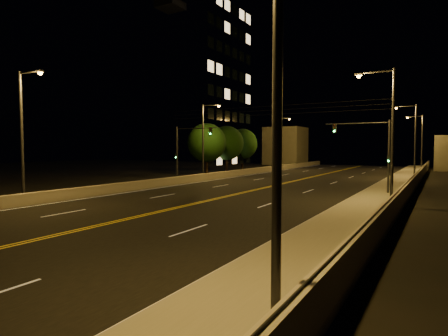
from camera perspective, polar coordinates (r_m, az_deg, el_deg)
The scene contains 22 objects.
road at distance 28.01m, azimuth -1.48°, elevation -4.78°, with size 18.00×120.00×0.02m, color black.
sidewalk at distance 24.19m, azimuth 20.97°, elevation -5.92°, with size 3.60×120.00×0.30m, color gray.
curb at distance 24.56m, azimuth 16.63°, elevation -5.89°, with size 0.14×120.00×0.15m, color gray.
parapet_wall at distance 23.89m, azimuth 24.92°, elevation -4.54°, with size 0.30×120.00×1.00m, color #AAA08D.
jersey_barrier at distance 33.78m, azimuth -15.08°, elevation -2.84°, with size 0.45×120.00×0.82m, color #AAA08D.
distant_building_left at distance 85.76m, azimuth 9.37°, elevation 3.33°, with size 8.00×8.00×8.36m, color gray.
parapet_rail at distance 23.83m, azimuth 24.95°, elevation -3.28°, with size 0.06×0.06×120.00m, color black.
lane_markings at distance 27.95m, azimuth -1.56°, elevation -4.77°, with size 17.32×116.00×0.00m.
streetlight_0 at distance 7.62m, azimuth 6.13°, elevation 13.16°, with size 2.55×0.28×9.01m.
streetlight_1 at distance 26.81m, azimuth 23.75°, elevation 5.74°, with size 2.55×0.28×9.01m.
streetlight_2 at distance 50.47m, azimuth 26.83°, elevation 4.34°, with size 2.55×0.28×9.01m.
streetlight_3 at distance 67.77m, azimuth 27.71°, elevation 3.93°, with size 2.55×0.28×9.01m.
streetlight_4 at distance 28.83m, azimuth -28.18°, elevation 5.43°, with size 2.55×0.28×9.01m.
streetlight_5 at distance 44.83m, azimuth -2.92°, elevation 4.86°, with size 2.55×0.28×9.01m.
streetlight_6 at distance 65.58m, azimuth 8.32°, elevation 4.30°, with size 2.55×0.28×9.01m.
traffic_signal_right at distance 32.21m, azimuth 22.07°, elevation 2.83°, with size 5.11×0.31×6.04m.
traffic_signal_left at distance 39.53m, azimuth -6.02°, elevation 3.07°, with size 5.11×0.31×6.04m.
overhead_wires at distance 36.34m, azimuth 6.50°, elevation 8.70°, with size 22.00×0.03×0.83m.
building_tower at distance 67.14m, azimuth -8.10°, elevation 11.70°, with size 24.00×15.00×28.89m.
tree_0 at distance 50.99m, azimuth -2.65°, elevation 3.88°, with size 5.29×5.29×7.16m.
tree_1 at distance 57.93m, azimuth 0.38°, elevation 3.81°, with size 5.31×5.31×7.20m.
tree_2 at distance 64.56m, azimuth 2.80°, elevation 3.68°, with size 5.22×5.22×7.08m.
Camera 1 is at (14.59, -3.59, 3.89)m, focal length 30.00 mm.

